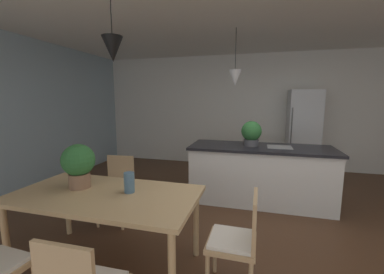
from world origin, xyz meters
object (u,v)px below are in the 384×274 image
Objects in this scene: chair_kitchen_end at (238,239)px; refrigerator at (303,132)px; dining_table at (105,200)px; vase_on_dining_table at (129,182)px; potted_plant_on_island at (251,133)px; potted_plant_on_table at (79,163)px; chair_far_left at (117,187)px; kitchen_island at (259,173)px.

chair_kitchen_end is 0.47× the size of refrigerator.
vase_on_dining_table is (0.22, 0.08, 0.17)m from dining_table.
potted_plant_on_table is at bearing -130.57° from potted_plant_on_island.
refrigerator is 4.13× the size of potted_plant_on_table.
potted_plant_on_island is 2.04× the size of vase_on_dining_table.
potted_plant_on_island is at bearing -120.26° from refrigerator.
dining_table is 4.46× the size of potted_plant_on_island.
refrigerator is (2.76, 2.97, 0.44)m from chair_far_left.
potted_plant_on_table reaches higher than kitchen_island.
dining_table is 2.03× the size of chair_far_left.
chair_kitchen_end is at bearing -91.27° from potted_plant_on_island.
refrigerator reaches higher than chair_kitchen_end.
dining_table is 1.27m from chair_kitchen_end.
potted_plant_on_table is at bearing -125.86° from refrigerator.
potted_plant_on_island is 0.89× the size of potted_plant_on_table.
chair_kitchen_end is 2.07m from potted_plant_on_island.
chair_kitchen_end is 1.00× the size of chair_far_left.
chair_far_left is 2.15m from potted_plant_on_island.
vase_on_dining_table is at bearing 1.20° from potted_plant_on_table.
chair_far_left is 1.03m from vase_on_dining_table.
chair_far_left is at bearing 95.16° from potted_plant_on_table.
vase_on_dining_table is (0.55, 0.01, -0.15)m from potted_plant_on_table.
vase_on_dining_table is at bearing -50.21° from chair_far_left.
chair_kitchen_end reaches higher than dining_table.
potted_plant_on_island reaches higher than vase_on_dining_table.
chair_far_left is 4.08m from refrigerator.
potted_plant_on_table is (-1.59, 0.07, 0.52)m from chair_kitchen_end.
chair_far_left is at bearing 129.79° from vase_on_dining_table.
refrigerator reaches higher than potted_plant_on_island.
potted_plant_on_table is at bearing 177.52° from chair_kitchen_end.
chair_kitchen_end is 3.97m from refrigerator.
potted_plant_on_island is (1.70, 1.15, 0.64)m from chair_far_left.
kitchen_island is at bearing 84.41° from chair_kitchen_end.
kitchen_island is at bearing 53.75° from dining_table.
chair_far_left is at bearing -132.90° from refrigerator.
chair_far_left is at bearing 153.57° from chair_kitchen_end.
dining_table is 0.47m from potted_plant_on_table.
dining_table is at bearing -121.88° from refrigerator.
vase_on_dining_table is (-1.23, -1.89, 0.38)m from kitchen_island.
vase_on_dining_table reaches higher than dining_table.
potted_plant_on_table is (0.07, -0.75, 0.52)m from chair_far_left.
vase_on_dining_table reaches higher than chair_kitchen_end.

